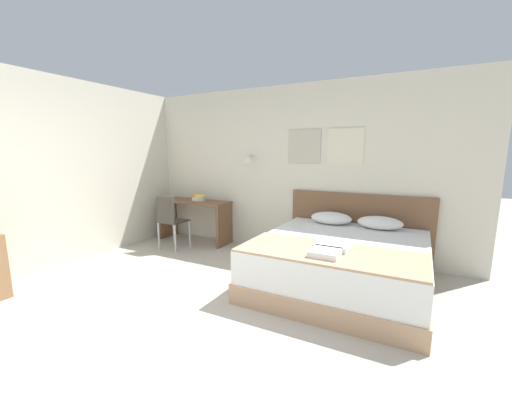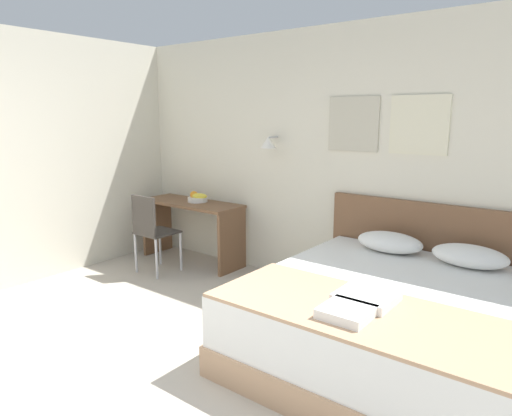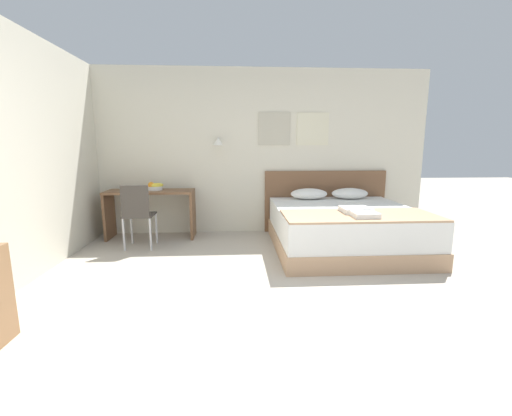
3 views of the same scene
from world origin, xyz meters
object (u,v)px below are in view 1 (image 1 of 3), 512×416
(pillow_left, at_px, (331,218))
(pillow_right, at_px, (380,223))
(fruit_bowl, at_px, (198,198))
(headboard, at_px, (357,228))
(desk_chair, at_px, (170,218))
(bed, at_px, (341,264))
(desk, at_px, (195,212))
(throw_blanket, at_px, (329,253))
(folded_towel_near_foot, at_px, (332,245))
(folded_towel_mid_bed, at_px, (325,253))

(pillow_left, distance_m, pillow_right, 0.67)
(fruit_bowl, bearing_deg, headboard, 4.57)
(headboard, relative_size, desk_chair, 2.23)
(headboard, distance_m, pillow_right, 0.45)
(pillow_right, bearing_deg, desk_chair, -169.27)
(bed, distance_m, desk_chair, 2.88)
(desk_chair, bearing_deg, fruit_bowl, 81.39)
(desk, bearing_deg, throw_blanket, -25.66)
(headboard, relative_size, folded_towel_near_foot, 5.81)
(headboard, distance_m, folded_towel_mid_bed, 1.77)
(bed, relative_size, pillow_left, 3.45)
(pillow_left, bearing_deg, desk, -179.94)
(headboard, xyz_separation_m, fruit_bowl, (-2.77, -0.22, 0.29))
(folded_towel_mid_bed, xyz_separation_m, fruit_bowl, (-2.77, 1.55, 0.15))
(pillow_left, xyz_separation_m, pillow_right, (0.67, 0.00, 0.00))
(bed, xyz_separation_m, fruit_bowl, (-2.77, 0.82, 0.51))
(bed, bearing_deg, desk, 164.71)
(bed, distance_m, fruit_bowl, 2.93)
(folded_towel_mid_bed, height_order, fruit_bowl, fruit_bowl)
(throw_blanket, bearing_deg, desk, 154.34)
(desk_chair, relative_size, fruit_bowl, 3.39)
(pillow_left, distance_m, folded_towel_mid_bed, 1.54)
(pillow_left, relative_size, desk, 0.44)
(headboard, xyz_separation_m, desk, (-2.83, -0.27, 0.02))
(folded_towel_mid_bed, bearing_deg, desk, 152.08)
(throw_blanket, xyz_separation_m, folded_towel_near_foot, (-0.00, 0.14, 0.04))
(folded_towel_near_foot, bearing_deg, fruit_bowl, 155.49)
(headboard, relative_size, throw_blanket, 1.10)
(throw_blanket, bearing_deg, pillow_right, 76.28)
(bed, height_order, pillow_right, pillow_right)
(pillow_left, height_order, fruit_bowl, fruit_bowl)
(folded_towel_mid_bed, relative_size, desk_chair, 0.32)
(desk, bearing_deg, pillow_right, 0.05)
(pillow_right, bearing_deg, desk, -179.95)
(headboard, height_order, folded_towel_mid_bed, headboard)
(pillow_right, distance_m, throw_blanket, 1.40)
(bed, height_order, fruit_bowl, fruit_bowl)
(folded_towel_near_foot, bearing_deg, headboard, 89.96)
(headboard, distance_m, desk, 2.84)
(pillow_left, relative_size, desk_chair, 0.64)
(folded_towel_near_foot, height_order, desk, desk)
(fruit_bowl, bearing_deg, throw_blanket, -26.88)
(folded_towel_mid_bed, height_order, desk_chair, desk_chair)
(folded_towel_near_foot, distance_m, desk, 3.08)
(folded_towel_mid_bed, distance_m, fruit_bowl, 3.18)
(desk_chair, bearing_deg, bed, -3.39)
(pillow_right, distance_m, folded_towel_near_foot, 1.27)
(throw_blanket, height_order, folded_towel_near_foot, folded_towel_near_foot)
(pillow_right, height_order, desk, pillow_right)
(folded_towel_near_foot, height_order, fruit_bowl, fruit_bowl)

